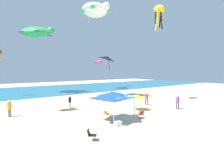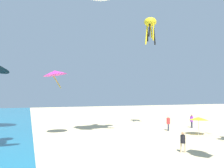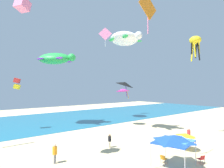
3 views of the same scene
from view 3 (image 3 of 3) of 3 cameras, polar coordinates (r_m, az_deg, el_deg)
The scene contains 17 objects.
ground at distance 20.30m, azimuth 19.58°, elevation -22.06°, with size 120.00×120.00×0.10m, color beige.
ocean_strip at distance 45.15m, azimuth -18.01°, elevation -10.26°, with size 120.00×24.75×0.02m, color teal.
canopy_tent at distance 18.96m, azimuth 17.92°, elevation -15.27°, with size 4.03×3.75×2.92m.
beach_umbrella at distance 24.32m, azimuth 21.07°, elevation -13.97°, with size 2.19×2.18×2.07m.
folding_chair_right_of_tent at distance 21.31m, azimuth 25.09°, elevation -19.49°, with size 0.72×0.78×0.82m.
folding_chair_left_of_tent at distance 20.19m, azimuth 15.12°, elevation -20.62°, with size 0.70×0.62×0.82m.
person_far_stroller at distance 28.32m, azimuth 21.93°, elevation -13.61°, with size 0.45×0.43×1.82m.
person_beachcomber at distance 20.17m, azimuth -16.70°, elevation -18.81°, with size 0.44×0.44×1.84m.
person_by_tent at distance 24.06m, azimuth -0.72°, elevation -16.26°, with size 0.38×0.38×1.61m.
kite_box_red at distance 36.16m, azimuth -26.50°, elevation 0.10°, with size 1.31×1.26×1.99m.
kite_diamond_orange at distance 19.17m, azimuth 10.65°, elevation 21.42°, with size 2.71×0.46×3.86m.
kite_turtle_green at distance 38.77m, azimuth -16.54°, elevation 7.28°, with size 7.91×7.92×3.08m.
kite_delta_black at distance 46.67m, azimuth 3.84°, elevation 0.09°, with size 6.36×6.37×4.26m.
kite_octopus_yellow at distance 31.59m, azimuth 23.60°, elevation 11.56°, with size 1.67×1.67×3.72m.
kite_diamond_pink at distance 49.61m, azimuth -2.03°, elevation 14.54°, with size 2.70×2.18×4.86m.
kite_turtle_white at distance 32.34m, azimuth 3.83°, elevation 13.32°, with size 5.60×6.07×2.70m.
kite_delta_magenta at distance 36.61m, azimuth 3.22°, elevation -1.78°, with size 3.16×3.19×2.09m.
Camera 3 is at (-16.19, -9.85, 7.22)m, focal length 30.63 mm.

